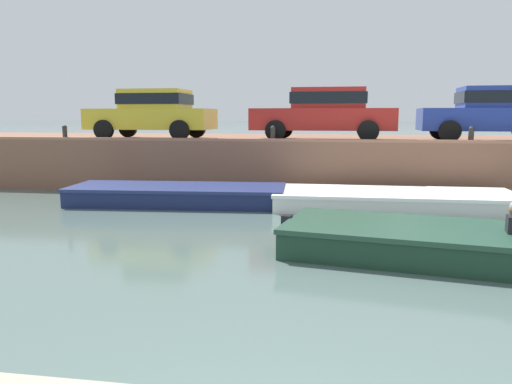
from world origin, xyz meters
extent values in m
plane|color=#4C605B|center=(0.00, 5.96, 0.00)|extent=(400.00, 400.00, 0.00)
cube|color=brown|center=(0.00, 14.91, 0.77)|extent=(60.00, 6.00, 1.54)
cube|color=#9F6C52|center=(0.00, 12.03, 1.58)|extent=(60.00, 0.24, 0.08)
cube|color=navy|center=(-3.80, 10.15, 0.20)|extent=(5.56, 2.16, 0.39)
cube|color=navy|center=(-0.54, 10.37, 0.20)|extent=(1.15, 1.06, 0.39)
cube|color=navy|center=(-3.80, 10.15, 0.43)|extent=(5.62, 2.23, 0.08)
cube|color=brown|center=(-4.20, 10.12, 0.33)|extent=(0.35, 1.63, 0.06)
cube|color=white|center=(1.64, 10.28, 0.18)|extent=(5.75, 2.15, 0.36)
cube|color=white|center=(1.64, 10.28, 0.40)|extent=(5.81, 2.21, 0.08)
cube|color=brown|center=(1.21, 10.28, 0.30)|extent=(0.27, 1.85, 0.06)
cube|color=#193828|center=(2.13, 5.96, 0.21)|extent=(5.60, 2.86, 0.42)
cube|color=#244836|center=(2.13, 5.96, 0.46)|extent=(5.67, 2.93, 0.08)
cube|color=brown|center=(1.74, 6.03, 0.36)|extent=(0.55, 1.77, 0.06)
cube|color=black|center=(-0.60, 6.45, 0.31)|extent=(0.19, 0.23, 0.45)
cube|color=yellow|center=(-5.62, 13.25, 2.16)|extent=(3.92, 1.77, 0.64)
cube|color=yellow|center=(-5.47, 13.25, 2.78)|extent=(1.97, 1.55, 0.60)
cube|color=black|center=(-5.47, 13.25, 2.78)|extent=(2.04, 1.58, 0.33)
cylinder|color=black|center=(-6.84, 12.37, 1.84)|extent=(0.60, 0.18, 0.60)
cylinder|color=black|center=(-6.83, 14.15, 1.84)|extent=(0.60, 0.18, 0.60)
cylinder|color=black|center=(-4.42, 12.35, 1.84)|extent=(0.60, 0.18, 0.60)
cylinder|color=black|center=(-4.41, 14.14, 1.84)|extent=(0.60, 0.18, 0.60)
cube|color=#B2231E|center=(-0.19, 13.25, 2.16)|extent=(4.29, 1.87, 0.64)
cube|color=#B2231E|center=(-0.02, 13.25, 2.78)|extent=(2.16, 1.61, 0.60)
cube|color=black|center=(-0.02, 13.25, 2.78)|extent=(2.24, 1.65, 0.33)
cylinder|color=black|center=(-1.53, 12.37, 1.84)|extent=(0.60, 0.19, 0.60)
cylinder|color=black|center=(-1.49, 14.19, 1.84)|extent=(0.60, 0.19, 0.60)
cylinder|color=black|center=(1.11, 12.32, 1.84)|extent=(0.60, 0.19, 0.60)
cylinder|color=black|center=(1.14, 14.13, 1.84)|extent=(0.60, 0.19, 0.60)
cube|color=#233893|center=(4.54, 13.25, 2.16)|extent=(3.89, 1.80, 0.64)
cube|color=#233893|center=(4.69, 13.25, 2.78)|extent=(1.97, 1.53, 0.60)
cube|color=black|center=(4.69, 13.25, 2.78)|extent=(2.05, 1.57, 0.33)
cylinder|color=black|center=(3.32, 12.44, 1.84)|extent=(0.61, 0.20, 0.60)
cylinder|color=black|center=(3.38, 14.15, 1.84)|extent=(0.61, 0.20, 0.60)
cylinder|color=#2D2B28|center=(-8.02, 12.16, 1.71)|extent=(0.14, 0.14, 0.35)
sphere|color=#2D2B28|center=(-8.02, 12.16, 1.91)|extent=(0.15, 0.15, 0.15)
cylinder|color=#2D2B28|center=(-1.58, 12.16, 1.71)|extent=(0.14, 0.14, 0.35)
sphere|color=#2D2B28|center=(-1.58, 12.16, 1.91)|extent=(0.15, 0.15, 0.15)
cylinder|color=#2D2B28|center=(3.81, 12.16, 1.71)|extent=(0.14, 0.14, 0.35)
sphere|color=#2D2B28|center=(3.81, 12.16, 1.91)|extent=(0.15, 0.15, 0.15)
camera|label=1|loc=(0.23, -2.10, 2.26)|focal=35.00mm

